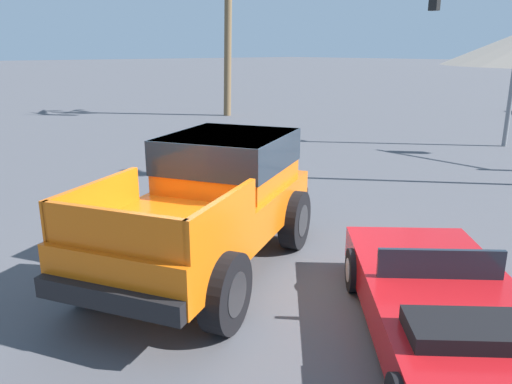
% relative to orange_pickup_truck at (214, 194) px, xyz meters
% --- Properties ---
extents(ground_plane, '(320.00, 320.00, 0.00)m').
position_rel_orange_pickup_truck_xyz_m(ground_plane, '(0.20, 0.05, -1.11)').
color(ground_plane, '#4C4C51').
extents(orange_pickup_truck, '(3.85, 5.05, 1.95)m').
position_rel_orange_pickup_truck_xyz_m(orange_pickup_truck, '(0.00, 0.00, 0.00)').
color(orange_pickup_truck, orange).
rests_on(orange_pickup_truck, ground_plane).
extents(red_convertible_car, '(4.42, 4.32, 0.99)m').
position_rel_orange_pickup_truck_xyz_m(red_convertible_car, '(3.62, 0.54, -0.71)').
color(red_convertible_car, '#B21419').
rests_on(red_convertible_car, ground_plane).
extents(traffic_light_crosswalk, '(3.66, 0.38, 5.80)m').
position_rel_orange_pickup_truck_xyz_m(traffic_light_crosswalk, '(-2.74, 13.42, 2.93)').
color(traffic_light_crosswalk, slate).
rests_on(traffic_light_crosswalk, ground_plane).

